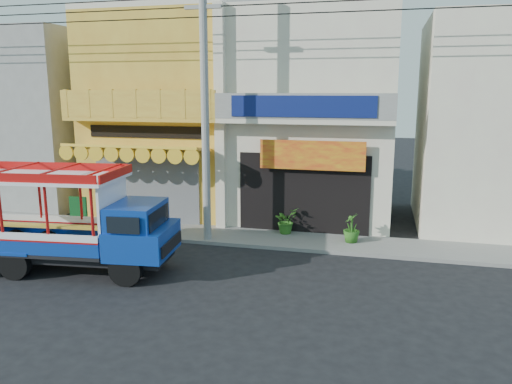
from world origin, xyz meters
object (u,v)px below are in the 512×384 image
Objects in this scene: green_sign at (79,213)px; potted_plant_c at (352,228)px; utility_pole at (209,91)px; potted_plant_a at (286,221)px; songthaew_truck at (79,223)px.

green_sign reaches higher than potted_plant_c.
green_sign is 1.08× the size of potted_plant_c.
potted_plant_a is at bearing 30.01° from utility_pole.
utility_pole reaches higher than potted_plant_c.
utility_pole is 28.64× the size of potted_plant_c.
songthaew_truck reaches higher than green_sign.
green_sign is (-5.48, 0.62, -4.47)m from utility_pole.
green_sign is at bearing 126.79° from potted_plant_a.
songthaew_truck is 6.19× the size of green_sign.
utility_pole is 5.71m from songthaew_truck.
green_sign is (-2.79, 4.13, -0.87)m from songthaew_truck.
songthaew_truck is 5.06m from green_sign.
songthaew_truck is 8.52m from potted_plant_c.
utility_pole reaches higher than green_sign.
utility_pole is 4.29× the size of songthaew_truck.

